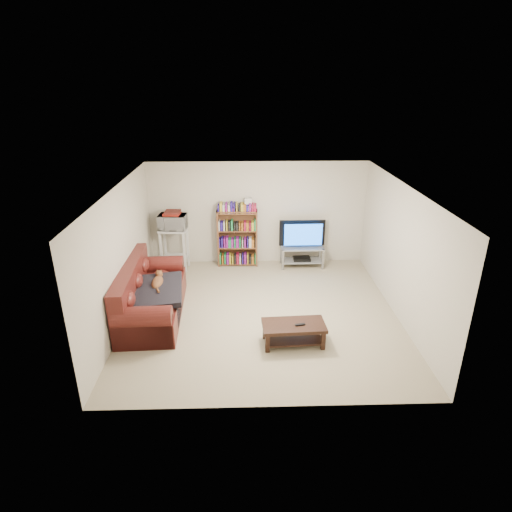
{
  "coord_description": "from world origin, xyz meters",
  "views": [
    {
      "loc": [
        -0.32,
        -7.03,
        4.09
      ],
      "look_at": [
        -0.1,
        0.4,
        1.0
      ],
      "focal_mm": 30.0,
      "sensor_mm": 36.0,
      "label": 1
    }
  ],
  "objects_px": {
    "sofa": "(148,298)",
    "tv_stand": "(302,253)",
    "coffee_table": "(294,330)",
    "bookshelf": "(237,237)"
  },
  "relations": [
    {
      "from": "sofa",
      "to": "bookshelf",
      "type": "height_order",
      "value": "bookshelf"
    },
    {
      "from": "tv_stand",
      "to": "bookshelf",
      "type": "bearing_deg",
      "value": 173.71
    },
    {
      "from": "sofa",
      "to": "tv_stand",
      "type": "bearing_deg",
      "value": 32.1
    },
    {
      "from": "sofa",
      "to": "coffee_table",
      "type": "relative_size",
      "value": 2.25
    },
    {
      "from": "coffee_table",
      "to": "tv_stand",
      "type": "xyz_separation_m",
      "value": [
        0.54,
        3.17,
        0.07
      ]
    },
    {
      "from": "sofa",
      "to": "tv_stand",
      "type": "xyz_separation_m",
      "value": [
        3.13,
        2.15,
        -0.01
      ]
    },
    {
      "from": "tv_stand",
      "to": "bookshelf",
      "type": "xyz_separation_m",
      "value": [
        -1.5,
        0.14,
        0.36
      ]
    },
    {
      "from": "coffee_table",
      "to": "bookshelf",
      "type": "distance_m",
      "value": 3.48
    },
    {
      "from": "sofa",
      "to": "bookshelf",
      "type": "distance_m",
      "value": 2.84
    },
    {
      "from": "sofa",
      "to": "coffee_table",
      "type": "distance_m",
      "value": 2.78
    }
  ]
}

